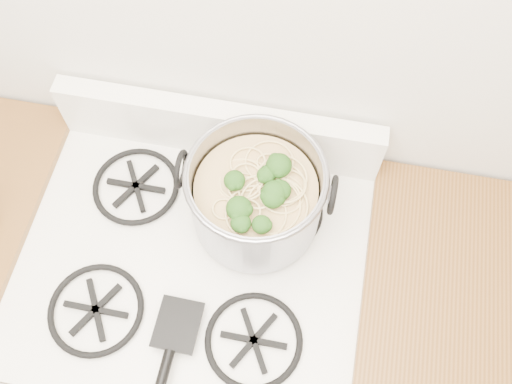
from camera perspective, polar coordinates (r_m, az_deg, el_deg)
name	(u,v)px	position (r m, az deg, el deg)	size (l,w,h in m)	color
gas_range	(207,316)	(1.72, -4.91, -12.23)	(0.76, 0.66, 0.92)	white
counter_left	(42,281)	(1.84, -20.59, -8.31)	(0.25, 0.65, 0.92)	silver
stock_pot	(256,197)	(1.21, 0.00, -0.49)	(0.32, 0.29, 0.20)	gray
spatula	(177,324)	(1.21, -7.88, -12.91)	(0.29, 0.31, 0.02)	black
glass_bowl	(260,155)	(1.35, 0.42, 3.75)	(0.10, 0.10, 0.02)	white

